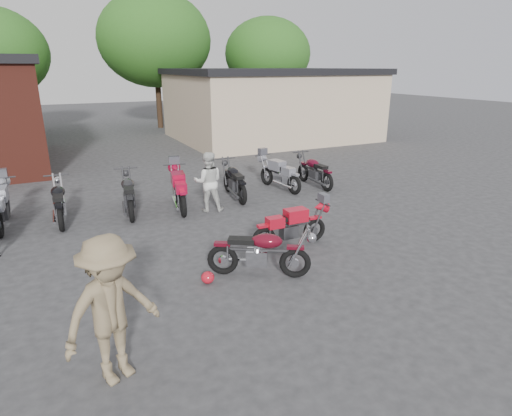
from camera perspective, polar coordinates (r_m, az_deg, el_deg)
name	(u,v)px	position (r m, az deg, el deg)	size (l,w,h in m)	color
ground	(247,283)	(8.20, -1.18, -9.95)	(90.00, 90.00, 0.00)	#2F3032
stucco_building	(270,106)	(24.53, 1.89, 13.38)	(10.00, 8.00, 3.50)	tan
tree_2	(156,58)	(29.40, -13.20, 18.94)	(7.04, 7.04, 8.80)	#265717
tree_3	(267,67)	(32.26, 1.53, 18.23)	(6.08, 6.08, 7.60)	#265717
vintage_motorcycle	(261,249)	(8.21, 0.64, -5.55)	(1.94, 0.64, 1.12)	#5C0B1A
sportbike	(291,224)	(9.61, 4.74, -2.19)	(1.80, 0.60, 1.05)	red
helmet	(208,277)	(8.19, -6.46, -9.19)	(0.25, 0.25, 0.23)	#B51322
person_light	(208,182)	(11.96, -6.36, 3.48)	(0.81, 0.63, 1.67)	silver
person_tan	(111,310)	(5.76, -18.72, -12.80)	(1.29, 0.74, 2.00)	#816F50
row_bike_1	(1,204)	(12.46, -30.91, 0.42)	(2.08, 0.69, 1.21)	#979AA4
row_bike_2	(59,200)	(12.21, -24.79, 0.97)	(2.04, 0.67, 1.18)	black
row_bike_3	(129,192)	(12.25, -16.63, 2.06)	(2.09, 0.69, 1.21)	black
row_bike_4	(179,188)	(12.34, -10.24, 2.69)	(2.11, 0.70, 1.22)	#B30E33
row_bike_5	(234,179)	(13.18, -2.94, 3.89)	(2.06, 0.68, 1.19)	black
row_bike_6	(279,172)	(14.10, 3.12, 4.76)	(1.98, 0.65, 1.15)	gray
row_bike_7	(314,169)	(14.63, 7.78, 5.13)	(1.99, 0.66, 1.15)	#500A1C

